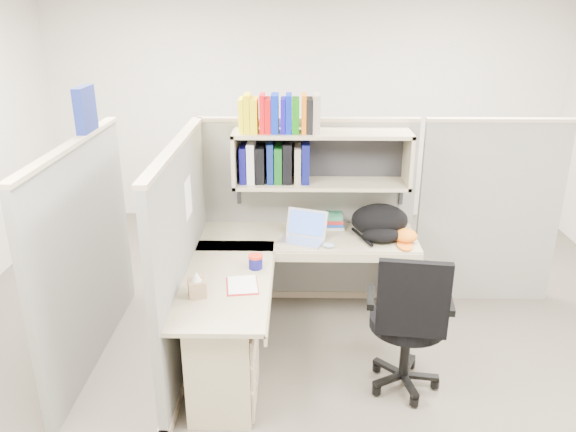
{
  "coord_description": "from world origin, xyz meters",
  "views": [
    {
      "loc": [
        -0.1,
        -3.61,
        2.5
      ],
      "look_at": [
        -0.16,
        0.25,
        1.03
      ],
      "focal_mm": 35.0,
      "sensor_mm": 36.0,
      "label": 1
    }
  ],
  "objects_px": {
    "desk": "(250,323)",
    "backpack": "(381,223)",
    "laptop": "(302,228)",
    "snack_canister": "(256,261)",
    "task_chair": "(406,343)"
  },
  "relations": [
    {
      "from": "desk",
      "to": "backpack",
      "type": "height_order",
      "value": "backpack"
    },
    {
      "from": "laptop",
      "to": "snack_canister",
      "type": "relative_size",
      "value": 3.21
    },
    {
      "from": "desk",
      "to": "task_chair",
      "type": "bearing_deg",
      "value": -7.15
    },
    {
      "from": "desk",
      "to": "task_chair",
      "type": "distance_m",
      "value": 1.06
    },
    {
      "from": "laptop",
      "to": "snack_canister",
      "type": "bearing_deg",
      "value": -104.8
    },
    {
      "from": "desk",
      "to": "backpack",
      "type": "bearing_deg",
      "value": 39.81
    },
    {
      "from": "desk",
      "to": "backpack",
      "type": "distance_m",
      "value": 1.35
    },
    {
      "from": "laptop",
      "to": "snack_canister",
      "type": "height_order",
      "value": "laptop"
    },
    {
      "from": "desk",
      "to": "task_chair",
      "type": "xyz_separation_m",
      "value": [
        1.05,
        -0.13,
        -0.06
      ]
    },
    {
      "from": "snack_canister",
      "to": "task_chair",
      "type": "height_order",
      "value": "task_chair"
    },
    {
      "from": "desk",
      "to": "laptop",
      "type": "relative_size",
      "value": 5.24
    },
    {
      "from": "laptop",
      "to": "snack_canister",
      "type": "xyz_separation_m",
      "value": [
        -0.33,
        -0.47,
        -0.07
      ]
    },
    {
      "from": "laptop",
      "to": "task_chair",
      "type": "bearing_deg",
      "value": -31.28
    },
    {
      "from": "backpack",
      "to": "task_chair",
      "type": "height_order",
      "value": "task_chair"
    },
    {
      "from": "laptop",
      "to": "task_chair",
      "type": "xyz_separation_m",
      "value": [
        0.69,
        -0.87,
        -0.47
      ]
    }
  ]
}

